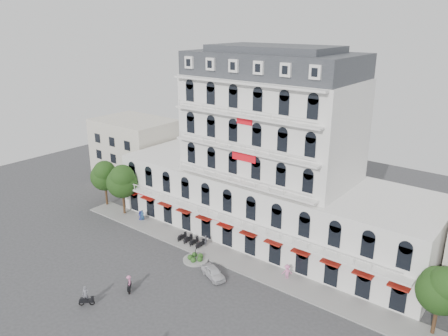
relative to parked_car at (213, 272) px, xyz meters
The scene contains 16 objects.
ground 4.68m from the parked_car, 104.25° to the right, with size 120.00×120.00×0.00m, color #38383A.
sidewalk 4.69m from the parked_car, 104.19° to the left, with size 53.00×4.00×0.16m, color gray.
main_building 16.44m from the parked_car, 94.83° to the left, with size 45.00×15.00×25.80m.
flank_building_west 35.20m from the parked_car, 153.52° to the left, with size 14.00×10.00×12.00m, color beige.
traffic_island 4.43m from the parked_car, 159.96° to the left, with size 3.20×3.20×1.60m.
parked_scooter_row 8.67m from the parked_car, 150.08° to the left, with size 4.40×1.80×1.10m, color black, non-canonical shape.
tree_west_outer 28.03m from the parked_car, 168.54° to the left, with size 4.50×4.48×7.76m.
tree_west_inner 23.20m from the parked_car, 167.27° to the left, with size 4.76×4.76×8.25m.
tree_east_inner 24.00m from the parked_car, 13.48° to the left, with size 4.40×4.37×7.57m.
parked_car is the anchor object (origin of this frame).
rider_west 14.36m from the parked_car, 119.95° to the right, with size 1.33×1.28×2.30m.
rider_center 9.71m from the parked_car, 125.38° to the right, with size 1.30×1.31×1.96m.
pedestrian_left 19.08m from the parked_car, 164.78° to the left, with size 0.78×0.51×1.59m, color navy.
pedestrian_mid 7.40m from the parked_car, 137.39° to the left, with size 0.97×0.40×1.66m, color slate.
pedestrian_right 8.61m from the parked_car, 35.61° to the left, with size 1.23×0.71×1.91m, color pink.
pedestrian_far 18.65m from the parked_car, 164.41° to the left, with size 0.66×0.44×1.82m, color navy.
Camera 1 is at (29.73, -29.67, 28.73)m, focal length 35.00 mm.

